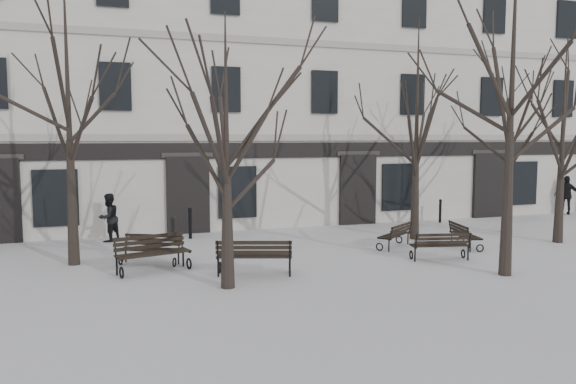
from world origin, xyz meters
name	(u,v)px	position (x,y,z in m)	size (l,w,h in m)	color
ground	(367,275)	(0.00, 0.00, 0.00)	(100.00, 100.00, 0.00)	silver
building	(245,97)	(0.00, 12.96, 5.52)	(40.40, 10.20, 11.40)	silver
tree_1	(226,118)	(-3.75, -0.09, 4.06)	(4.55, 4.55, 6.50)	black
tree_2	(513,59)	(3.44, -1.17, 5.59)	(6.26, 6.26, 8.94)	black
tree_3	(563,121)	(8.31, 2.06, 4.17)	(4.68, 4.68, 6.68)	black
tree_4	(67,77)	(-7.37, 3.73, 5.26)	(5.89, 5.89, 8.41)	black
tree_5	(417,102)	(3.97, 4.22, 4.83)	(5.40, 5.40, 7.72)	black
tree_6	(510,102)	(7.96, 4.30, 4.90)	(5.49, 5.49, 7.84)	black
bench_0	(153,252)	(-5.32, 2.15, 0.54)	(2.07, 1.19, 0.99)	black
bench_1	(254,255)	(-2.83, 0.86, 0.54)	(2.06, 1.28, 0.99)	black
bench_2	(440,245)	(2.83, 0.89, 0.46)	(1.78, 0.96, 0.85)	black
bench_3	(150,248)	(-5.30, 3.10, 0.46)	(1.75, 1.29, 0.85)	black
bench_4	(396,234)	(2.54, 3.00, 0.44)	(1.61, 1.41, 0.81)	black
bench_5	(464,234)	(4.66, 2.31, 0.44)	(0.93, 1.69, 0.81)	black
bollard_a	(190,222)	(-3.61, 6.79, 0.60)	(0.14, 0.14, 1.11)	black
bollard_b	(440,210)	(7.01, 7.19, 0.54)	(0.13, 0.13, 1.01)	black
pedestrian_b	(109,241)	(-6.37, 7.13, 0.00)	(0.82, 0.64, 1.68)	black
pedestrian_c	(566,214)	(14.06, 7.50, 0.00)	(1.07, 0.44, 1.82)	black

